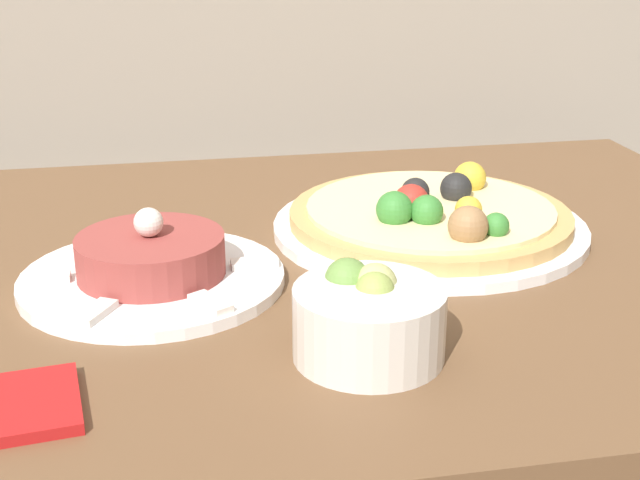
# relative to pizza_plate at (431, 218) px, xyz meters

# --- Properties ---
(dining_table) EXTENTS (1.01, 0.69, 0.72)m
(dining_table) POSITION_rel_pizza_plate_xyz_m (-0.16, -0.03, -0.14)
(dining_table) COLOR brown
(dining_table) RESTS_ON ground_plane
(pizza_plate) EXTENTS (0.30, 0.30, 0.06)m
(pizza_plate) POSITION_rel_pizza_plate_xyz_m (0.00, 0.00, 0.00)
(pizza_plate) COLOR white
(pizza_plate) RESTS_ON dining_table
(tartare_plate) EXTENTS (0.22, 0.22, 0.07)m
(tartare_plate) POSITION_rel_pizza_plate_xyz_m (-0.27, -0.08, 0.00)
(tartare_plate) COLOR white
(tartare_plate) RESTS_ON dining_table
(small_bowl) EXTENTS (0.11, 0.11, 0.07)m
(small_bowl) POSITION_rel_pizza_plate_xyz_m (-0.12, -0.23, 0.01)
(small_bowl) COLOR silver
(small_bowl) RESTS_ON dining_table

